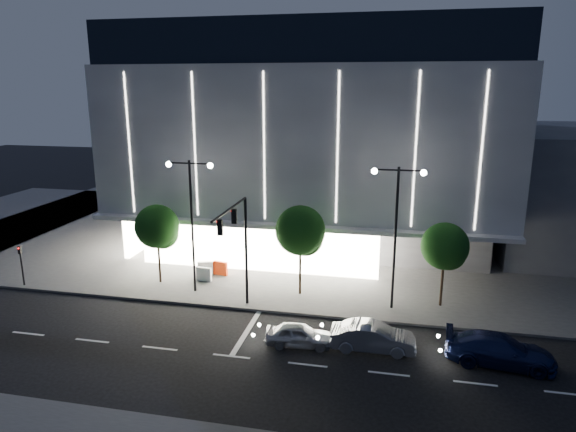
# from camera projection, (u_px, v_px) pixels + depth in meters

# --- Properties ---
(ground) EXTENTS (160.00, 160.00, 0.00)m
(ground) POSITION_uv_depth(u_px,v_px,m) (205.00, 339.00, 28.33)
(ground) COLOR black
(ground) RESTS_ON ground
(sidewalk_museum) EXTENTS (70.00, 40.00, 0.15)m
(sidewalk_museum) POSITION_uv_depth(u_px,v_px,m) (342.00, 228.00, 50.05)
(sidewalk_museum) COLOR #474747
(sidewalk_museum) RESTS_ON ground
(museum) EXTENTS (30.00, 25.80, 18.00)m
(museum) POSITION_uv_depth(u_px,v_px,m) (321.00, 134.00, 46.57)
(museum) COLOR #4C4C51
(museum) RESTS_ON ground
(traffic_mast) EXTENTS (0.33, 5.89, 7.07)m
(traffic_mast) POSITION_uv_depth(u_px,v_px,m) (239.00, 236.00, 30.05)
(traffic_mast) COLOR black
(traffic_mast) RESTS_ON ground
(street_lamp_west) EXTENTS (3.16, 0.36, 9.00)m
(street_lamp_west) POSITION_uv_depth(u_px,v_px,m) (191.00, 207.00, 33.15)
(street_lamp_west) COLOR black
(street_lamp_west) RESTS_ON ground
(street_lamp_east) EXTENTS (3.16, 0.36, 9.00)m
(street_lamp_east) POSITION_uv_depth(u_px,v_px,m) (396.00, 217.00, 30.53)
(street_lamp_east) COLOR black
(street_lamp_east) RESTS_ON ground
(ped_signal_far) EXTENTS (0.22, 0.24, 3.00)m
(ped_signal_far) POSITION_uv_depth(u_px,v_px,m) (21.00, 261.00, 35.15)
(ped_signal_far) COLOR black
(ped_signal_far) RESTS_ON ground
(tree_left) EXTENTS (3.02, 3.02, 5.72)m
(tree_left) POSITION_uv_depth(u_px,v_px,m) (158.00, 229.00, 35.19)
(tree_left) COLOR black
(tree_left) RESTS_ON ground
(tree_mid) EXTENTS (3.25, 3.25, 6.15)m
(tree_mid) POSITION_uv_depth(u_px,v_px,m) (301.00, 233.00, 33.10)
(tree_mid) COLOR black
(tree_mid) RESTS_ON ground
(tree_right) EXTENTS (2.91, 2.91, 5.51)m
(tree_right) POSITION_uv_depth(u_px,v_px,m) (445.00, 249.00, 31.40)
(tree_right) COLOR black
(tree_right) RESTS_ON ground
(car_lead) EXTENTS (3.74, 1.75, 1.24)m
(car_lead) POSITION_uv_depth(u_px,v_px,m) (299.00, 335.00, 27.47)
(car_lead) COLOR #ADB0B5
(car_lead) RESTS_ON ground
(car_second) EXTENTS (4.49, 1.65, 1.47)m
(car_second) POSITION_uv_depth(u_px,v_px,m) (373.00, 337.00, 26.98)
(car_second) COLOR #A1A2A8
(car_second) RESTS_ON ground
(car_third) EXTENTS (5.44, 2.60, 1.53)m
(car_third) POSITION_uv_depth(u_px,v_px,m) (500.00, 350.00, 25.60)
(car_third) COLOR #121A44
(car_third) RESTS_ON ground
(barrier_b) EXTENTS (1.12, 0.33, 1.00)m
(barrier_b) POSITION_uv_depth(u_px,v_px,m) (204.00, 274.00, 36.22)
(barrier_b) COLOR white
(barrier_b) RESTS_ON sidewalk_museum
(barrier_c) EXTENTS (1.13, 0.49, 1.00)m
(barrier_c) POSITION_uv_depth(u_px,v_px,m) (220.00, 268.00, 37.39)
(barrier_c) COLOR #F1380D
(barrier_c) RESTS_ON sidewalk_museum
(barrier_d) EXTENTS (1.13, 0.56, 1.00)m
(barrier_d) POSITION_uv_depth(u_px,v_px,m) (205.00, 268.00, 37.35)
(barrier_d) COLOR silver
(barrier_d) RESTS_ON sidewalk_museum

